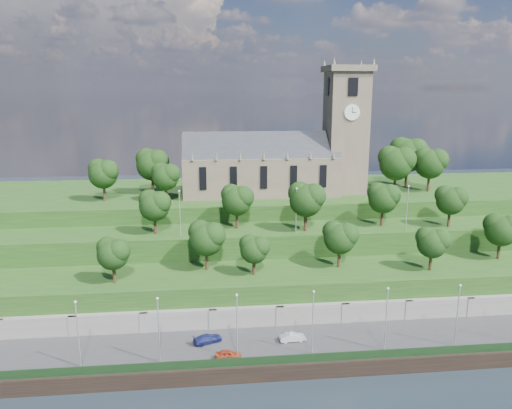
{
  "coord_description": "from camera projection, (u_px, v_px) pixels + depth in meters",
  "views": [
    {
      "loc": [
        -15.82,
        -56.74,
        36.7
      ],
      "look_at": [
        -6.59,
        30.0,
        16.32
      ],
      "focal_mm": 35.0,
      "sensor_mm": 36.0,
      "label": 1
    }
  ],
  "objects": [
    {
      "name": "lamp_posts_promenade",
      "position": [
        313.0,
        318.0,
        65.5
      ],
      "size": [
        60.36,
        0.36,
        9.14
      ],
      "color": "#B2B2B7",
      "rests_on": "promenade"
    },
    {
      "name": "quay_wall",
      "position": [
        331.0,
        370.0,
        64.62
      ],
      "size": [
        160.0,
        0.5,
        2.2
      ],
      "primitive_type": "cube",
      "color": "black",
      "rests_on": "ground"
    },
    {
      "name": "embankment_lower",
      "position": [
        304.0,
        293.0,
        81.44
      ],
      "size": [
        160.0,
        12.0,
        8.0
      ],
      "primitive_type": "cube",
      "color": "#1D3E14",
      "rests_on": "ground"
    },
    {
      "name": "promenade",
      "position": [
        320.0,
        347.0,
        70.5
      ],
      "size": [
        160.0,
        12.0,
        2.0
      ],
      "primitive_type": "cube",
      "color": "#2D2D30",
      "rests_on": "ground"
    },
    {
      "name": "trees_lower",
      "position": [
        320.0,
        239.0,
        79.95
      ],
      "size": [
        69.53,
        9.13,
        8.19
      ],
      "color": "#301E12",
      "rests_on": "embankment_lower"
    },
    {
      "name": "car_right",
      "position": [
        208.0,
        339.0,
        69.62
      ],
      "size": [
        4.46,
        3.11,
        1.2
      ],
      "primitive_type": "imported",
      "rotation": [
        0.0,
        0.0,
        1.96
      ],
      "color": "navy",
      "rests_on": "promenade"
    },
    {
      "name": "hilltop",
      "position": [
        276.0,
        222.0,
        111.63
      ],
      "size": [
        160.0,
        32.0,
        15.0
      ],
      "primitive_type": "cube",
      "color": "#1D3E14",
      "rests_on": "ground"
    },
    {
      "name": "car_middle",
      "position": [
        293.0,
        337.0,
        70.06
      ],
      "size": [
        3.79,
        1.55,
        1.22
      ],
      "primitive_type": "imported",
      "rotation": [
        0.0,
        0.0,
        1.64
      ],
      "color": "#A1A1A5",
      "rests_on": "promenade"
    },
    {
      "name": "trees_hilltop",
      "position": [
        315.0,
        162.0,
        104.63
      ],
      "size": [
        74.14,
        16.31,
        11.13
      ],
      "color": "#301E12",
      "rests_on": "hilltop"
    },
    {
      "name": "fence",
      "position": [
        330.0,
        357.0,
        64.91
      ],
      "size": [
        160.0,
        0.1,
        1.2
      ],
      "primitive_type": "cube",
      "color": "#173417",
      "rests_on": "promenade"
    },
    {
      "name": "lamp_posts_upper",
      "position": [
        296.0,
        207.0,
        86.31
      ],
      "size": [
        40.36,
        0.36,
        8.08
      ],
      "color": "#B2B2B7",
      "rests_on": "embankment_upper"
    },
    {
      "name": "church",
      "position": [
        283.0,
        158.0,
        104.41
      ],
      "size": [
        38.6,
        12.35,
        27.6
      ],
      "color": "brown",
      "rests_on": "hilltop"
    },
    {
      "name": "retaining_wall",
      "position": [
        311.0,
        318.0,
        75.94
      ],
      "size": [
        160.0,
        2.1,
        5.0
      ],
      "color": "slate",
      "rests_on": "ground"
    },
    {
      "name": "embankment_upper",
      "position": [
        292.0,
        259.0,
        91.64
      ],
      "size": [
        160.0,
        10.0,
        12.0
      ],
      "primitive_type": "cube",
      "color": "#1D3E14",
      "rests_on": "ground"
    },
    {
      "name": "ground",
      "position": [
        331.0,
        377.0,
        64.92
      ],
      "size": [
        320.0,
        320.0,
        0.0
      ],
      "primitive_type": "plane",
      "color": "black",
      "rests_on": "ground"
    },
    {
      "name": "trees_upper",
      "position": [
        306.0,
        199.0,
        88.44
      ],
      "size": [
        58.61,
        8.63,
        8.78
      ],
      "color": "#301E12",
      "rests_on": "embankment_upper"
    },
    {
      "name": "car_left",
      "position": [
        228.0,
        354.0,
        65.53
      ],
      "size": [
        3.44,
        1.6,
        1.14
      ],
      "primitive_type": "imported",
      "rotation": [
        0.0,
        0.0,
        1.49
      ],
      "color": "#983319",
      "rests_on": "promenade"
    }
  ]
}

